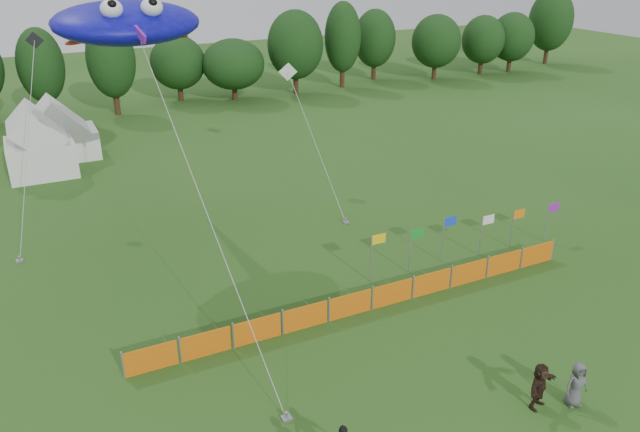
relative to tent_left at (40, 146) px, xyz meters
name	(u,v)px	position (x,y,z in m)	size (l,w,h in m)	color
treeline	(140,62)	(9.57, 14.28, 2.35)	(104.57, 8.78, 8.36)	#382314
tent_left	(40,146)	(0.00, 0.00, 0.00)	(4.12, 4.12, 3.64)	white
tent_right	(62,135)	(1.63, 2.90, -0.23)	(4.52, 3.62, 3.19)	white
barrier_fence	(371,299)	(10.81, -23.65, -1.34)	(19.90, 0.06, 1.00)	#D3600B
flag_row	(465,232)	(17.03, -21.69, -0.41)	(10.73, 0.59, 2.26)	gray
spectator_e	(576,384)	(13.84, -31.53, -1.02)	(0.79, 0.52, 1.63)	#4C4D51
spectator_f	(539,386)	(12.69, -31.08, -1.01)	(1.53, 0.49, 1.65)	black
stingray_kite	(127,22)	(4.28, -12.42, 8.79)	(7.57, 24.15, 11.85)	#100DC2
small_kite_white	(305,115)	(14.04, -10.29, 2.85)	(1.11, 8.06, 7.33)	white
small_kite_dark	(29,120)	(-0.41, -8.50, 3.84)	(3.26, 7.02, 9.67)	black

